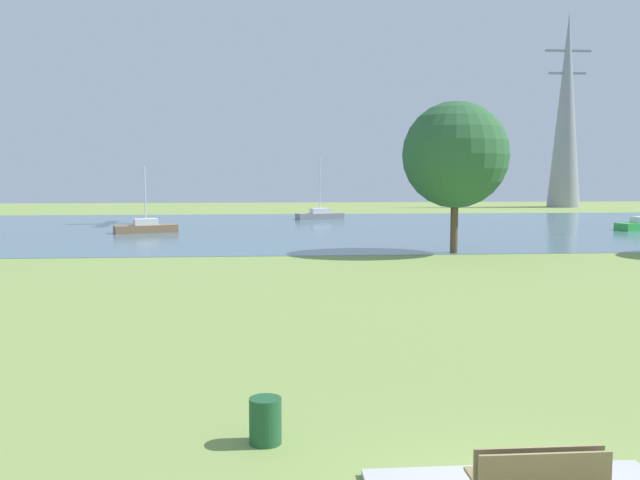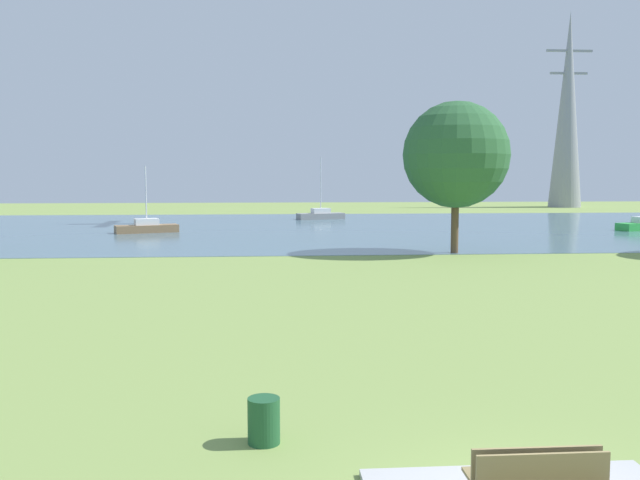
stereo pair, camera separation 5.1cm
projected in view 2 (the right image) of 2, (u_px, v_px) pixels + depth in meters
name	position (u px, v px, depth m)	size (l,w,h in m)	color
ground_plane	(348.00, 277.00, 31.06)	(160.00, 160.00, 0.00)	#7F994C
bench_facing_water	(532.00, 479.00, 9.45)	(1.80, 0.48, 0.89)	tan
litter_bin	(264.00, 421.00, 11.88)	(0.56, 0.56, 0.80)	#1E512D
water_surface	(310.00, 228.00, 58.85)	(140.00, 40.00, 0.02)	slate
sailboat_brown	(147.00, 227.00, 54.05)	(5.02, 3.03, 5.21)	brown
sailboat_gray	(321.00, 215.00, 69.98)	(5.03, 2.81, 6.28)	gray
tree_east_near	(456.00, 155.00, 39.79)	(6.16, 6.16, 8.80)	brown
electricity_pylon	(567.00, 110.00, 94.30)	(6.40, 4.40, 26.54)	gray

